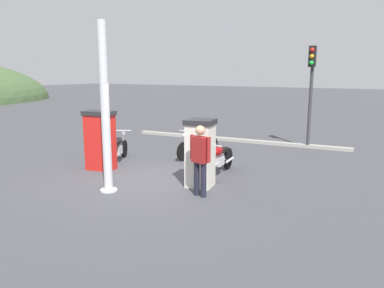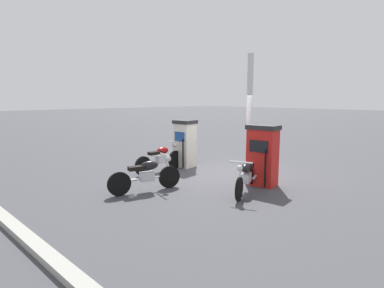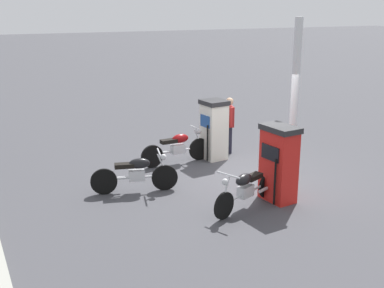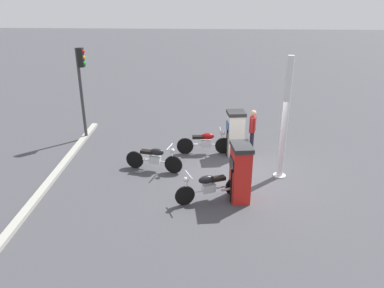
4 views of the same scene
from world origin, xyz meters
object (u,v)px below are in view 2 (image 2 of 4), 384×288
Objects in this scene: motorcycle_far_pump at (246,175)px; attendant_person at (192,138)px; motorcycle_near_pump at (161,158)px; fuel_pump_near at (185,143)px; motorcycle_extra at (146,174)px; canopy_support_pole at (249,115)px; fuel_pump_far at (262,155)px.

attendant_person is at bearing -112.11° from motorcycle_far_pump.
fuel_pump_near is at bearing -179.62° from motorcycle_near_pump.
attendant_person reaches higher than motorcycle_far_pump.
motorcycle_near_pump is at bearing 11.53° from attendant_person.
motorcycle_extra is (1.62, 1.55, 0.01)m from motorcycle_near_pump.
attendant_person reaches higher than motorcycle_extra.
fuel_pump_near is at bearing -50.52° from canopy_support_pole.
motorcycle_near_pump is at bearing -86.07° from motorcycle_far_pump.
canopy_support_pole reaches higher than motorcycle_near_pump.
canopy_support_pole reaches higher than attendant_person.
fuel_pump_near is at bearing -104.33° from motorcycle_far_pump.
motorcycle_near_pump is 1.05× the size of motorcycle_far_pump.
fuel_pump_near is 0.98× the size of fuel_pump_far.
fuel_pump_near is 3.15m from motorcycle_extra.
attendant_person is (-1.73, -0.35, 0.46)m from motorcycle_near_pump.
fuel_pump_far is 0.96m from motorcycle_far_pump.
canopy_support_pole reaches higher than motorcycle_far_pump.
motorcycle_far_pump is at bearing 93.93° from motorcycle_near_pump.
fuel_pump_near is 0.43× the size of canopy_support_pole.
canopy_support_pole is (-2.48, 1.69, 1.40)m from motorcycle_near_pump.
attendant_person is at bearing -168.47° from motorcycle_near_pump.
motorcycle_extra is at bearing -44.10° from motorcycle_far_pump.
attendant_person is 0.42× the size of canopy_support_pole.
motorcycle_far_pump is at bearing 75.67° from fuel_pump_near.
motorcycle_extra is 1.22× the size of attendant_person.
canopy_support_pole is (-1.39, -1.54, 1.00)m from fuel_pump_far.
motorcycle_near_pump is at bearing -136.31° from motorcycle_extra.
motorcycle_extra is at bearing -1.89° from canopy_support_pole.
canopy_support_pole is (-1.39, 1.69, 1.02)m from fuel_pump_near.
fuel_pump_far is at bearing 108.65° from motorcycle_near_pump.
motorcycle_near_pump is 3.31m from canopy_support_pole.
motorcycle_far_pump is (0.86, 3.35, -0.39)m from fuel_pump_near.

